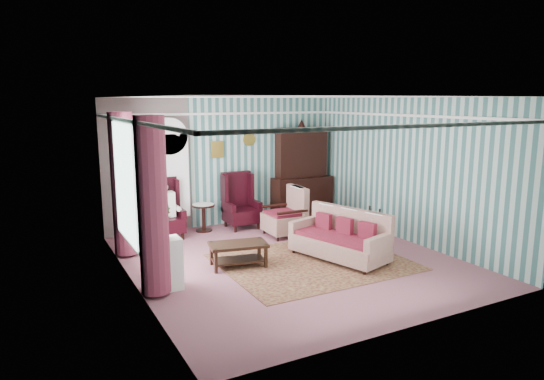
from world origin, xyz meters
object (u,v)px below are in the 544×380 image
wingback_right (242,201)px  seated_woman (165,211)px  dresser_hutch (302,170)px  round_side_table (204,218)px  coffee_table (238,255)px  wingback_left (165,209)px  floral_armchair (284,213)px  bookcase (170,182)px  sofa (339,233)px  nest_table (367,219)px  plant_stand (163,264)px

wingback_right → seated_woman: size_ratio=1.06×
dresser_hutch → round_side_table: (-2.60, -0.12, -0.88)m
round_side_table → coffee_table: 2.49m
wingback_left → coffee_table: 2.45m
dresser_hutch → floral_armchair: size_ratio=2.37×
wingback_left → seated_woman: bearing=0.0°
coffee_table → dresser_hutch: bearing=42.2°
wingback_right → seated_woman: bearing=180.0°
wingback_left → coffee_table: size_ratio=1.27×
bookcase → wingback_left: (-0.25, -0.39, -0.50)m
bookcase → round_side_table: bookcase is taller
sofa → coffee_table: size_ratio=1.84×
bookcase → seated_woman: size_ratio=1.90×
sofa → dresser_hutch: bearing=-36.2°
round_side_table → nest_table: 3.60m
bookcase → sofa: 3.92m
nest_table → bookcase: bearing=153.1°
wingback_left → plant_stand: bearing=-106.2°
bookcase → seated_woman: bookcase is taller
bookcase → nest_table: size_ratio=4.15×
seated_woman → sofa: bearing=-49.5°
floral_armchair → bookcase: bearing=57.1°
seated_woman → round_side_table: bearing=9.5°
dresser_hutch → seated_woman: size_ratio=2.00×
dresser_hutch → floral_armchair: dresser_hutch is taller
wingback_right → sofa: bearing=-76.9°
round_side_table → nest_table: bearing=-28.2°
coffee_table → floral_armchair: bearing=38.9°
seated_woman → plant_stand: (-0.80, -2.75, -0.19)m
sofa → floral_armchair: sofa is taller
nest_table → floral_armchair: bearing=162.3°
wingback_left → nest_table: size_ratio=2.31×
wingback_left → plant_stand: (-0.80, -2.75, -0.22)m
plant_stand → wingback_right: bearing=47.2°
nest_table → dresser_hutch: bearing=107.4°
coffee_table → round_side_table: bearing=83.9°
wingback_left → nest_table: bearing=-20.8°
floral_armchair → round_side_table: bearing=51.9°
plant_stand → floral_armchair: floral_armchair is taller
wingback_right → seated_woman: wingback_right is taller
wingback_right → plant_stand: size_ratio=1.56×
seated_woman → coffee_table: 2.44m
plant_stand → seated_woman: bearing=73.8°
plant_stand → sofa: bearing=-1.2°
wingback_right → plant_stand: wingback_right is taller
nest_table → wingback_left: bearing=159.2°
seated_woman → plant_stand: 2.87m
wingback_left → coffee_table: wingback_left is taller
seated_woman → nest_table: (4.07, -1.55, -0.32)m
seated_woman → coffee_table: size_ratio=1.20×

